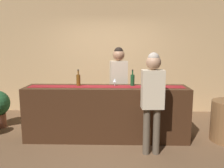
# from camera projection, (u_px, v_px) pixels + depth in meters

# --- Properties ---
(ground_plane) EXTENTS (10.00, 10.00, 0.00)m
(ground_plane) POSITION_uv_depth(u_px,v_px,m) (106.00, 138.00, 4.37)
(ground_plane) COLOR brown
(back_wall) EXTENTS (6.00, 0.12, 2.90)m
(back_wall) POSITION_uv_depth(u_px,v_px,m) (110.00, 56.00, 6.00)
(back_wall) COLOR tan
(back_wall) RESTS_ON ground
(bar_counter) EXTENTS (2.95, 0.60, 0.99)m
(bar_counter) POSITION_uv_depth(u_px,v_px,m) (106.00, 113.00, 4.29)
(bar_counter) COLOR #3D2314
(bar_counter) RESTS_ON ground
(counter_runner_cloth) EXTENTS (2.81, 0.28, 0.01)m
(counter_runner_cloth) POSITION_uv_depth(u_px,v_px,m) (106.00, 87.00, 4.21)
(counter_runner_cloth) COLOR maroon
(counter_runner_cloth) RESTS_ON bar_counter
(wine_bottle_green) EXTENTS (0.07, 0.07, 0.30)m
(wine_bottle_green) POSITION_uv_depth(u_px,v_px,m) (132.00, 80.00, 4.27)
(wine_bottle_green) COLOR #194723
(wine_bottle_green) RESTS_ON bar_counter
(wine_bottle_amber) EXTENTS (0.07, 0.07, 0.30)m
(wine_bottle_amber) POSITION_uv_depth(u_px,v_px,m) (78.00, 80.00, 4.27)
(wine_bottle_amber) COLOR brown
(wine_bottle_amber) RESTS_ON bar_counter
(wine_glass_near_customer) EXTENTS (0.07, 0.07, 0.14)m
(wine_glass_near_customer) POSITION_uv_depth(u_px,v_px,m) (162.00, 82.00, 4.09)
(wine_glass_near_customer) COLOR silver
(wine_glass_near_customer) RESTS_ON bar_counter
(wine_glass_mid_counter) EXTENTS (0.07, 0.07, 0.14)m
(wine_glass_mid_counter) POSITION_uv_depth(u_px,v_px,m) (115.00, 80.00, 4.24)
(wine_glass_mid_counter) COLOR silver
(wine_glass_mid_counter) RESTS_ON bar_counter
(bartender) EXTENTS (0.37, 0.26, 1.69)m
(bartender) POSITION_uv_depth(u_px,v_px,m) (119.00, 79.00, 4.76)
(bartender) COLOR #26262B
(bartender) RESTS_ON ground
(customer_sipping) EXTENTS (0.35, 0.23, 1.62)m
(customer_sipping) POSITION_uv_depth(u_px,v_px,m) (153.00, 93.00, 3.59)
(customer_sipping) COLOR brown
(customer_sipping) RESTS_ON ground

